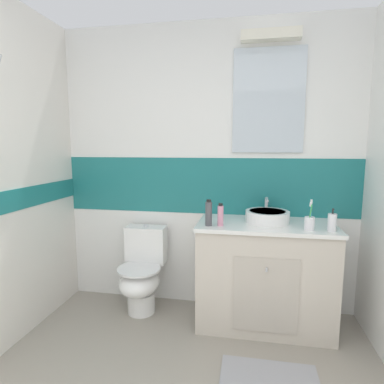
# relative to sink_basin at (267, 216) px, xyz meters

# --- Properties ---
(wall_back_tiled) EXTENTS (3.20, 0.20, 2.50)m
(wall_back_tiled) POSITION_rel_sink_basin_xyz_m (-0.52, 0.30, 0.36)
(wall_back_tiled) COLOR white
(wall_back_tiled) RESTS_ON ground_plane
(vanity_cabinet) EXTENTS (1.07, 0.56, 0.85)m
(vanity_cabinet) POSITION_rel_sink_basin_xyz_m (-0.01, -0.02, -0.48)
(vanity_cabinet) COLOR beige
(vanity_cabinet) RESTS_ON ground_plane
(sink_basin) EXTENTS (0.35, 0.39, 0.18)m
(sink_basin) POSITION_rel_sink_basin_xyz_m (0.00, 0.00, 0.00)
(sink_basin) COLOR white
(sink_basin) RESTS_ON vanity_cabinet
(toilet) EXTENTS (0.37, 0.50, 0.75)m
(toilet) POSITION_rel_sink_basin_xyz_m (-1.06, -0.00, -0.55)
(toilet) COLOR white
(toilet) RESTS_ON ground_plane
(toothbrush_cup) EXTENTS (0.07, 0.07, 0.22)m
(toothbrush_cup) POSITION_rel_sink_basin_xyz_m (0.29, -0.19, 0.01)
(toothbrush_cup) COLOR white
(toothbrush_cup) RESTS_ON vanity_cabinet
(soap_dispenser) EXTENTS (0.06, 0.06, 0.17)m
(soap_dispenser) POSITION_rel_sink_basin_xyz_m (0.44, -0.19, 0.01)
(soap_dispenser) COLOR white
(soap_dispenser) RESTS_ON vanity_cabinet
(deodorant_spray_can) EXTENTS (0.05, 0.05, 0.17)m
(deodorant_spray_can) POSITION_rel_sink_basin_xyz_m (-0.36, -0.18, 0.03)
(deodorant_spray_can) COLOR pink
(deodorant_spray_can) RESTS_ON vanity_cabinet
(shampoo_bottle_tall) EXTENTS (0.05, 0.05, 0.20)m
(shampoo_bottle_tall) POSITION_rel_sink_basin_xyz_m (-0.45, -0.19, 0.05)
(shampoo_bottle_tall) COLOR #4C4C51
(shampoo_bottle_tall) RESTS_ON vanity_cabinet
(bath_mat) EXTENTS (0.61, 0.41, 0.01)m
(bath_mat) POSITION_rel_sink_basin_xyz_m (0.01, -0.71, -0.90)
(bath_mat) COLOR #99999E
(bath_mat) RESTS_ON ground_plane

